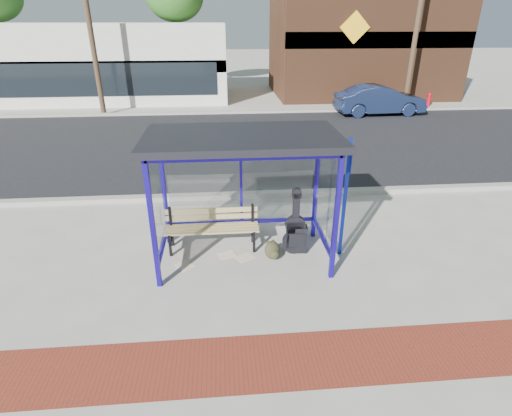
{
  "coord_description": "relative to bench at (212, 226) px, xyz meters",
  "views": [
    {
      "loc": [
        -0.33,
        -6.52,
        4.15
      ],
      "look_at": [
        0.25,
        0.2,
        0.96
      ],
      "focal_mm": 28.0,
      "sensor_mm": 36.0,
      "label": 1
    }
  ],
  "objects": [
    {
      "name": "utility_pole_east",
      "position": [
        9.6,
        12.94,
        3.62
      ],
      "size": [
        1.6,
        0.24,
        8.0
      ],
      "color": "#4C3826",
      "rests_on": "ground"
    },
    {
      "name": "utility_pole_west",
      "position": [
        -5.4,
        12.94,
        3.62
      ],
      "size": [
        1.6,
        0.24,
        8.0
      ],
      "color": "#4C3826",
      "rests_on": "ground"
    },
    {
      "name": "newspaper_c",
      "position": [
        0.62,
        -0.46,
        -0.48
      ],
      "size": [
        0.42,
        0.4,
        0.01
      ],
      "primitive_type": "cube",
      "rotation": [
        0.0,
        0.0,
        0.57
      ],
      "color": "white",
      "rests_on": "ground"
    },
    {
      "name": "street_asphalt",
      "position": [
        0.6,
        7.54,
        -0.48
      ],
      "size": [
        60.0,
        10.0,
        0.0
      ],
      "primitive_type": "cube",
      "color": "black",
      "rests_on": "ground"
    },
    {
      "name": "ground",
      "position": [
        0.6,
        -0.46,
        -0.49
      ],
      "size": [
        120.0,
        120.0,
        0.0
      ],
      "primitive_type": "plane",
      "color": "#B2ADA0",
      "rests_on": "ground"
    },
    {
      "name": "curb_near",
      "position": [
        0.6,
        2.44,
        -0.43
      ],
      "size": [
        60.0,
        0.25,
        0.12
      ],
      "primitive_type": "cube",
      "color": "gray",
      "rests_on": "ground"
    },
    {
      "name": "newspaper_b",
      "position": [
        0.27,
        -0.33,
        -0.48
      ],
      "size": [
        0.41,
        0.37,
        0.01
      ],
      "primitive_type": "cube",
      "rotation": [
        0.0,
        0.0,
        0.36
      ],
      "color": "white",
      "rests_on": "ground"
    },
    {
      "name": "bench",
      "position": [
        0.0,
        0.0,
        0.0
      ],
      "size": [
        1.82,
        0.45,
        0.86
      ],
      "rotation": [
        0.0,
        0.0,
        0.0
      ],
      "color": "black",
      "rests_on": "ground"
    },
    {
      "name": "newspaper_a",
      "position": [
        -0.51,
        -0.64,
        -0.48
      ],
      "size": [
        0.42,
        0.43,
        0.01
      ],
      "primitive_type": "cube",
      "rotation": [
        0.0,
        0.0,
        -0.88
      ],
      "color": "white",
      "rests_on": "ground"
    },
    {
      "name": "far_sidewalk",
      "position": [
        0.6,
        14.54,
        -0.48
      ],
      "size": [
        60.0,
        4.0,
        0.01
      ],
      "primitive_type": "cube",
      "color": "#B2ADA0",
      "rests_on": "ground"
    },
    {
      "name": "parked_car",
      "position": [
        7.8,
        11.81,
        0.2
      ],
      "size": [
        4.24,
        1.65,
        1.38
      ],
      "primitive_type": "imported",
      "rotation": [
        0.0,
        0.0,
        1.62
      ],
      "color": "#192446",
      "rests_on": "ground"
    },
    {
      "name": "storefront_white",
      "position": [
        -8.4,
        17.52,
        1.51
      ],
      "size": [
        18.0,
        6.04,
        4.0
      ],
      "color": "silver",
      "rests_on": "ground"
    },
    {
      "name": "guitar_bag",
      "position": [
        1.59,
        -0.34,
        -0.02
      ],
      "size": [
        0.47,
        0.14,
        1.28
      ],
      "rotation": [
        0.0,
        0.0,
        -0.0
      ],
      "color": "black",
      "rests_on": "ground"
    },
    {
      "name": "brick_paver_strip",
      "position": [
        0.6,
        -3.06,
        -0.48
      ],
      "size": [
        60.0,
        1.0,
        0.01
      ],
      "primitive_type": "cube",
      "color": "maroon",
      "rests_on": "ground"
    },
    {
      "name": "bus_shelter",
      "position": [
        0.6,
        -0.39,
        1.58
      ],
      "size": [
        3.3,
        1.8,
        2.42
      ],
      "color": "#190D8F",
      "rests_on": "ground"
    },
    {
      "name": "suitcase",
      "position": [
        1.66,
        -0.3,
        -0.21
      ],
      "size": [
        0.36,
        0.26,
        0.6
      ],
      "rotation": [
        0.0,
        0.0,
        -0.09
      ],
      "color": "black",
      "rests_on": "ground"
    },
    {
      "name": "sign_post",
      "position": [
        2.48,
        -0.46,
        0.82
      ],
      "size": [
        0.14,
        0.28,
        2.32
      ],
      "rotation": [
        0.0,
        0.0,
        -0.33
      ],
      "color": "navy",
      "rests_on": "ground"
    },
    {
      "name": "storefront_brown",
      "position": [
        8.6,
        18.03,
        2.71
      ],
      "size": [
        10.0,
        7.08,
        6.4
      ],
      "color": "#59331E",
      "rests_on": "ground"
    },
    {
      "name": "backpack",
      "position": [
        1.14,
        -0.53,
        -0.31
      ],
      "size": [
        0.36,
        0.35,
        0.36
      ],
      "rotation": [
        0.0,
        0.0,
        0.36
      ],
      "color": "#2B2918",
      "rests_on": "ground"
    },
    {
      "name": "fire_hydrant",
      "position": [
        11.16,
        13.53,
        -0.1
      ],
      "size": [
        0.31,
        0.21,
        0.71
      ],
      "rotation": [
        0.0,
        0.0,
        0.0
      ],
      "color": "#A80C18",
      "rests_on": "ground"
    },
    {
      "name": "curb_far",
      "position": [
        0.6,
        12.64,
        -0.43
      ],
      "size": [
        60.0,
        0.25,
        0.12
      ],
      "primitive_type": "cube",
      "color": "gray",
      "rests_on": "ground"
    }
  ]
}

